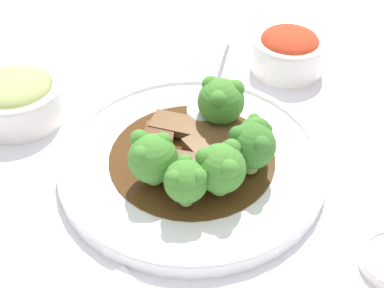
{
  "coord_description": "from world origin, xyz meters",
  "views": [
    {
      "loc": [
        -0.3,
        0.29,
        0.41
      ],
      "look_at": [
        0.0,
        0.0,
        0.03
      ],
      "focal_mm": 50.0,
      "sensor_mm": 36.0,
      "label": 1
    }
  ],
  "objects_px": {
    "side_bowl_kimchi": "(288,51)",
    "broccoli_floret_1": "(221,168)",
    "main_plate": "(192,160)",
    "beef_strip_1": "(218,140)",
    "beef_strip_0": "(188,167)",
    "broccoli_floret_4": "(252,145)",
    "broccoli_floret_2": "(255,133)",
    "broccoli_floret_3": "(221,100)",
    "broccoli_floret_5": "(186,180)",
    "broccoli_floret_0": "(150,156)",
    "beef_strip_2": "(157,143)",
    "side_bowl_appetizer": "(17,97)",
    "serving_spoon": "(208,97)",
    "beef_strip_3": "(181,126)"
  },
  "relations": [
    {
      "from": "side_bowl_kimchi",
      "to": "broccoli_floret_1",
      "type": "bearing_deg",
      "value": 112.89
    },
    {
      "from": "main_plate",
      "to": "beef_strip_1",
      "type": "distance_m",
      "value": 0.04
    },
    {
      "from": "beef_strip_0",
      "to": "beef_strip_1",
      "type": "height_order",
      "value": "beef_strip_0"
    },
    {
      "from": "broccoli_floret_1",
      "to": "side_bowl_kimchi",
      "type": "relative_size",
      "value": 0.57
    },
    {
      "from": "broccoli_floret_4",
      "to": "broccoli_floret_2",
      "type": "bearing_deg",
      "value": -57.45
    },
    {
      "from": "broccoli_floret_4",
      "to": "main_plate",
      "type": "bearing_deg",
      "value": 24.88
    },
    {
      "from": "broccoli_floret_3",
      "to": "broccoli_floret_5",
      "type": "distance_m",
      "value": 0.13
    },
    {
      "from": "broccoli_floret_5",
      "to": "beef_strip_1",
      "type": "bearing_deg",
      "value": -66.6
    },
    {
      "from": "main_plate",
      "to": "side_bowl_kimchi",
      "type": "relative_size",
      "value": 2.99
    },
    {
      "from": "broccoli_floret_0",
      "to": "broccoli_floret_5",
      "type": "bearing_deg",
      "value": -177.13
    },
    {
      "from": "beef_strip_2",
      "to": "side_bowl_appetizer",
      "type": "distance_m",
      "value": 0.19
    },
    {
      "from": "broccoli_floret_4",
      "to": "beef_strip_0",
      "type": "bearing_deg",
      "value": 47.89
    },
    {
      "from": "broccoli_floret_1",
      "to": "main_plate",
      "type": "bearing_deg",
      "value": -16.93
    },
    {
      "from": "beef_strip_1",
      "to": "side_bowl_kimchi",
      "type": "height_order",
      "value": "side_bowl_kimchi"
    },
    {
      "from": "beef_strip_0",
      "to": "broccoli_floret_1",
      "type": "bearing_deg",
      "value": -175.6
    },
    {
      "from": "broccoli_floret_5",
      "to": "broccoli_floret_1",
      "type": "bearing_deg",
      "value": -110.59
    },
    {
      "from": "broccoli_floret_3",
      "to": "side_bowl_appetizer",
      "type": "distance_m",
      "value": 0.24
    },
    {
      "from": "beef_strip_2",
      "to": "broccoli_floret_0",
      "type": "bearing_deg",
      "value": 131.22
    },
    {
      "from": "beef_strip_2",
      "to": "side_bowl_kimchi",
      "type": "relative_size",
      "value": 0.73
    },
    {
      "from": "broccoli_floret_2",
      "to": "broccoli_floret_5",
      "type": "relative_size",
      "value": 0.91
    },
    {
      "from": "beef_strip_1",
      "to": "side_bowl_kimchi",
      "type": "bearing_deg",
      "value": -74.61
    },
    {
      "from": "beef_strip_1",
      "to": "serving_spoon",
      "type": "height_order",
      "value": "serving_spoon"
    },
    {
      "from": "beef_strip_1",
      "to": "side_bowl_kimchi",
      "type": "xyz_separation_m",
      "value": [
        0.05,
        -0.19,
        0.01
      ]
    },
    {
      "from": "broccoli_floret_4",
      "to": "broccoli_floret_5",
      "type": "height_order",
      "value": "broccoli_floret_4"
    },
    {
      "from": "broccoli_floret_3",
      "to": "broccoli_floret_5",
      "type": "relative_size",
      "value": 1.13
    },
    {
      "from": "broccoli_floret_2",
      "to": "serving_spoon",
      "type": "xyz_separation_m",
      "value": [
        0.1,
        -0.03,
        -0.02
      ]
    },
    {
      "from": "broccoli_floret_3",
      "to": "broccoli_floret_5",
      "type": "xyz_separation_m",
      "value": [
        -0.06,
        0.11,
        -0.0
      ]
    },
    {
      "from": "beef_strip_2",
      "to": "beef_strip_3",
      "type": "relative_size",
      "value": 0.94
    },
    {
      "from": "broccoli_floret_2",
      "to": "broccoli_floret_4",
      "type": "bearing_deg",
      "value": 122.55
    },
    {
      "from": "broccoli_floret_5",
      "to": "broccoli_floret_0",
      "type": "bearing_deg",
      "value": 2.87
    },
    {
      "from": "beef_strip_3",
      "to": "broccoli_floret_1",
      "type": "distance_m",
      "value": 0.11
    },
    {
      "from": "broccoli_floret_2",
      "to": "broccoli_floret_5",
      "type": "height_order",
      "value": "broccoli_floret_5"
    },
    {
      "from": "broccoli_floret_1",
      "to": "serving_spoon",
      "type": "height_order",
      "value": "broccoli_floret_1"
    },
    {
      "from": "broccoli_floret_1",
      "to": "side_bowl_appetizer",
      "type": "distance_m",
      "value": 0.28
    },
    {
      "from": "beef_strip_2",
      "to": "side_bowl_kimchi",
      "type": "bearing_deg",
      "value": -87.76
    },
    {
      "from": "broccoli_floret_3",
      "to": "broccoli_floret_5",
      "type": "bearing_deg",
      "value": 117.94
    },
    {
      "from": "broccoli_floret_1",
      "to": "serving_spoon",
      "type": "relative_size",
      "value": 0.27
    },
    {
      "from": "beef_strip_1",
      "to": "broccoli_floret_5",
      "type": "height_order",
      "value": "broccoli_floret_5"
    },
    {
      "from": "beef_strip_2",
      "to": "beef_strip_3",
      "type": "height_order",
      "value": "beef_strip_3"
    },
    {
      "from": "broccoli_floret_0",
      "to": "broccoli_floret_4",
      "type": "bearing_deg",
      "value": -127.59
    },
    {
      "from": "beef_strip_3",
      "to": "broccoli_floret_0",
      "type": "xyz_separation_m",
      "value": [
        -0.03,
        0.07,
        0.03
      ]
    },
    {
      "from": "side_bowl_appetizer",
      "to": "broccoli_floret_5",
      "type": "bearing_deg",
      "value": -172.46
    },
    {
      "from": "broccoli_floret_3",
      "to": "beef_strip_3",
      "type": "bearing_deg",
      "value": 60.89
    },
    {
      "from": "serving_spoon",
      "to": "beef_strip_3",
      "type": "bearing_deg",
      "value": 103.95
    },
    {
      "from": "beef_strip_0",
      "to": "broccoli_floret_0",
      "type": "xyz_separation_m",
      "value": [
        0.02,
        0.03,
        0.03
      ]
    },
    {
      "from": "side_bowl_kimchi",
      "to": "main_plate",
      "type": "bearing_deg",
      "value": 101.45
    },
    {
      "from": "main_plate",
      "to": "side_bowl_appetizer",
      "type": "relative_size",
      "value": 2.66
    },
    {
      "from": "beef_strip_2",
      "to": "beef_strip_0",
      "type": "bearing_deg",
      "value": 176.41
    },
    {
      "from": "broccoli_floret_2",
      "to": "broccoli_floret_5",
      "type": "xyz_separation_m",
      "value": [
        0.0,
        0.1,
        0.0
      ]
    },
    {
      "from": "beef_strip_0",
      "to": "beef_strip_3",
      "type": "xyz_separation_m",
      "value": [
        0.05,
        -0.04,
        -0.0
      ]
    }
  ]
}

